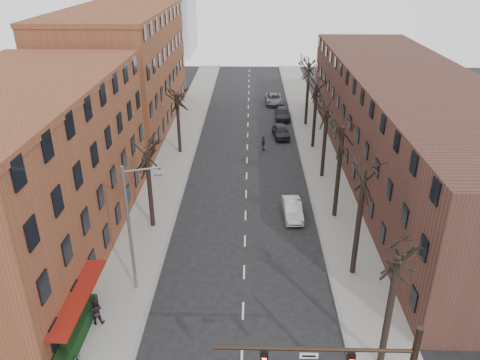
# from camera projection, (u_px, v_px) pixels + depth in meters

# --- Properties ---
(sidewalk_left) EXTENTS (4.00, 90.00, 0.15)m
(sidewalk_left) POSITION_uv_depth(u_px,v_px,m) (178.00, 149.00, 53.89)
(sidewalk_left) COLOR gray
(sidewalk_left) RESTS_ON ground
(sidewalk_right) EXTENTS (4.00, 90.00, 0.15)m
(sidewalk_right) POSITION_uv_depth(u_px,v_px,m) (317.00, 150.00, 53.55)
(sidewalk_right) COLOR gray
(sidewalk_right) RESTS_ON ground
(building_left_near) EXTENTS (12.00, 26.00, 12.00)m
(building_left_near) POSITION_uv_depth(u_px,v_px,m) (22.00, 175.00, 33.48)
(building_left_near) COLOR brown
(building_left_near) RESTS_ON ground
(building_left_far) EXTENTS (12.00, 28.00, 14.00)m
(building_left_far) POSITION_uv_depth(u_px,v_px,m) (122.00, 71.00, 59.17)
(building_left_far) COLOR brown
(building_left_far) RESTS_ON ground
(building_right) EXTENTS (12.00, 50.00, 10.00)m
(building_right) POSITION_uv_depth(u_px,v_px,m) (407.00, 124.00, 46.74)
(building_right) COLOR #482822
(building_right) RESTS_ON ground
(awning_left) EXTENTS (1.20, 7.00, 0.15)m
(awning_left) POSITION_uv_depth(u_px,v_px,m) (85.00, 331.00, 27.83)
(awning_left) COLOR maroon
(awning_left) RESTS_ON ground
(hedge) EXTENTS (0.80, 6.00, 1.00)m
(hedge) POSITION_uv_depth(u_px,v_px,m) (76.00, 335.00, 26.65)
(hedge) COLOR black
(hedge) RESTS_ON sidewalk_left
(tree_right_b) EXTENTS (5.20, 5.20, 10.80)m
(tree_right_b) POSITION_uv_depth(u_px,v_px,m) (352.00, 274.00, 32.87)
(tree_right_b) COLOR black
(tree_right_b) RESTS_ON ground
(tree_right_c) EXTENTS (5.20, 5.20, 11.60)m
(tree_right_c) POSITION_uv_depth(u_px,v_px,m) (334.00, 216.00, 40.08)
(tree_right_c) COLOR black
(tree_right_c) RESTS_ON ground
(tree_right_d) EXTENTS (5.20, 5.20, 10.00)m
(tree_right_d) POSITION_uv_depth(u_px,v_px,m) (322.00, 177.00, 47.28)
(tree_right_d) COLOR black
(tree_right_d) RESTS_ON ground
(tree_right_e) EXTENTS (5.20, 5.20, 10.80)m
(tree_right_e) POSITION_uv_depth(u_px,v_px,m) (312.00, 147.00, 54.49)
(tree_right_e) COLOR black
(tree_right_e) RESTS_ON ground
(tree_right_f) EXTENTS (5.20, 5.20, 11.60)m
(tree_right_f) POSITION_uv_depth(u_px,v_px,m) (305.00, 125.00, 61.70)
(tree_right_f) COLOR black
(tree_right_f) RESTS_ON ground
(tree_left_a) EXTENTS (5.20, 5.20, 9.50)m
(tree_left_a) POSITION_uv_depth(u_px,v_px,m) (153.00, 226.00, 38.60)
(tree_left_a) COLOR black
(tree_left_a) RESTS_ON ground
(tree_left_b) EXTENTS (5.20, 5.20, 9.50)m
(tree_left_b) POSITION_uv_depth(u_px,v_px,m) (180.00, 153.00, 53.02)
(tree_left_b) COLOR black
(tree_left_b) RESTS_ON ground
(streetlight) EXTENTS (2.45, 0.22, 9.03)m
(streetlight) POSITION_uv_depth(u_px,v_px,m) (132.00, 225.00, 29.21)
(streetlight) COLOR slate
(streetlight) RESTS_ON ground
(silver_sedan) EXTENTS (1.64, 4.28, 1.39)m
(silver_sedan) POSITION_uv_depth(u_px,v_px,m) (293.00, 209.00, 39.77)
(silver_sedan) COLOR #B5B8BD
(silver_sedan) RESTS_ON ground
(parked_car_near) EXTENTS (2.22, 4.59, 1.51)m
(parked_car_near) POSITION_uv_depth(u_px,v_px,m) (281.00, 131.00, 57.26)
(parked_car_near) COLOR black
(parked_car_near) RESTS_ON ground
(parked_car_mid) EXTENTS (2.13, 4.93, 1.41)m
(parked_car_mid) POSITION_uv_depth(u_px,v_px,m) (282.00, 114.00, 63.83)
(parked_car_mid) COLOR black
(parked_car_mid) RESTS_ON ground
(parked_car_far) EXTENTS (2.57, 5.27, 1.44)m
(parked_car_far) POSITION_uv_depth(u_px,v_px,m) (274.00, 99.00, 70.28)
(parked_car_far) COLOR slate
(parked_car_far) RESTS_ON ground
(pedestrian_b) EXTENTS (0.96, 0.80, 1.77)m
(pedestrian_b) POSITION_uv_depth(u_px,v_px,m) (96.00, 311.00, 27.89)
(pedestrian_b) COLOR black
(pedestrian_b) RESTS_ON sidewalk_left
(pedestrian_crossing) EXTENTS (0.45, 1.01, 1.71)m
(pedestrian_crossing) POSITION_uv_depth(u_px,v_px,m) (263.00, 143.00, 53.36)
(pedestrian_crossing) COLOR black
(pedestrian_crossing) RESTS_ON ground
(bicycle) EXTENTS (1.64, 1.14, 0.82)m
(bicycle) POSITION_uv_depth(u_px,v_px,m) (73.00, 359.00, 25.20)
(bicycle) COLOR gray
(bicycle) RESTS_ON sidewalk_left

